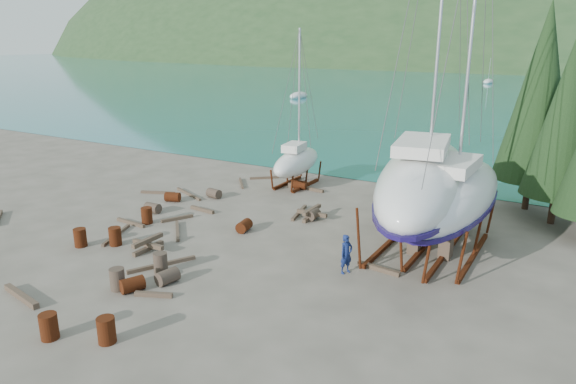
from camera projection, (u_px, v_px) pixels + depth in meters
The scene contains 46 objects.
ground at pixel (226, 253), 23.52m from camera, with size 600.00×600.00×0.00m, color #564F44.
bay_water at pixel (572, 59), 283.69m from camera, with size 700.00×700.00×0.00m, color #176F77.
far_hill at pixel (572, 59), 287.82m from camera, with size 800.00×360.00×110.00m, color #1F381C.
far_house_left at pixel (391, 58), 208.90m from camera, with size 6.60×5.60×5.60m.
far_house_center at pixel (495, 59), 189.38m from camera, with size 6.60×5.60×5.60m.
cypress_near_right at pixel (567, 115), 25.69m from camera, with size 3.60×3.60×10.00m.
cypress_back_left at pixel (541, 92), 27.83m from camera, with size 4.14×4.14×11.50m.
moored_boat_left at pixel (299, 96), 87.60m from camera, with size 2.00×5.00×6.05m.
moored_boat_mid at pixel (569, 98), 84.60m from camera, with size 2.00×5.00×6.05m.
moored_boat_far at pixel (488, 82), 118.16m from camera, with size 2.00×5.00×6.05m.
large_sailboat_near at pixel (424, 180), 23.20m from camera, with size 5.90×13.41×20.40m.
large_sailboat_far at pixel (453, 195), 22.65m from camera, with size 3.36×10.88×17.11m.
small_sailboat_shore at pixel (296, 161), 34.00m from camera, with size 2.90×6.55×10.13m.
worker at pixel (346, 254), 21.27m from camera, with size 0.61×0.40×1.68m, color #121F52.
drum_0 at pixel (115, 236), 24.30m from camera, with size 0.58×0.58×0.88m, color #571F0E.
drum_1 at pixel (168, 277), 20.48m from camera, with size 0.58×0.58×0.88m, color #2D2823.
drum_2 at pixel (173, 197), 30.97m from camera, with size 0.58×0.58×0.88m, color #571F0E.
drum_3 at pixel (49, 326), 16.62m from camera, with size 0.58×0.58×0.88m, color #571F0E.
drum_4 at pixel (300, 185), 33.57m from camera, with size 0.58×0.58×0.88m, color #571F0E.
drum_5 at pixel (161, 263), 21.39m from camera, with size 0.58×0.58×0.88m, color #2D2823.
drum_6 at pixel (244, 226), 26.11m from camera, with size 0.58×0.58×0.88m, color #571F0E.
drum_7 at pixel (106, 330), 16.41m from camera, with size 0.58×0.58×0.88m, color #571F0E.
drum_8 at pixel (147, 215), 27.21m from camera, with size 0.58×0.58×0.88m, color #571F0E.
drum_9 at pixel (214, 193), 31.70m from camera, with size 0.58×0.58×0.88m, color #2D2823.
drum_11 at pixel (313, 214), 27.86m from camera, with size 0.58×0.58×0.88m, color #2D2823.
drum_12 at pixel (132, 284), 19.82m from camera, with size 0.58×0.58×0.88m, color #571F0E.
drum_13 at pixel (80, 238), 24.15m from camera, with size 0.58×0.58×0.88m, color #571F0E.
drum_15 at pixel (153, 208), 28.93m from camera, with size 0.58×0.58×0.88m, color #2D2823.
drum_16 at pixel (117, 279), 19.93m from camera, with size 0.58×0.58×0.88m, color #2D2823.
timber_0 at pixel (241, 183), 34.82m from camera, with size 0.14×2.45×0.14m, color brown.
timber_1 at pixel (378, 269), 21.66m from camera, with size 0.19×1.97×0.19m, color brown.
timber_3 at pixel (116, 235), 25.47m from camera, with size 0.15×2.84×0.15m, color brown.
timber_4 at pixel (177, 218), 27.83m from camera, with size 0.17×1.79×0.17m, color brown.
timber_5 at pixel (162, 265), 22.09m from camera, with size 0.16×3.02×0.16m, color brown.
timber_6 at pixel (312, 189), 33.31m from camera, with size 0.19×1.76×0.19m, color brown.
timber_7 at pixel (154, 295), 19.46m from camera, with size 0.17×1.48×0.17m, color brown.
timber_8 at pixel (202, 210), 29.26m from camera, with size 0.19×1.74×0.19m, color brown.
timber_9 at pixel (264, 178), 36.17m from camera, with size 0.15×2.06×0.15m, color brown.
timber_10 at pixel (299, 213), 28.77m from camera, with size 0.16×2.58×0.16m, color brown.
timber_11 at pixel (177, 231), 26.02m from camera, with size 0.15×2.74×0.15m, color brown.
timber_12 at pixel (131, 223), 27.19m from camera, with size 0.17×2.10×0.17m, color brown.
timber_15 at pixel (189, 194), 32.35m from camera, with size 0.15×3.17×0.15m, color brown.
timber_16 at pixel (21, 296), 19.29m from camera, with size 0.23×2.48×0.23m, color brown.
timber_17 at pixel (158, 192), 32.63m from camera, with size 0.16×2.23×0.16m, color brown.
timber_pile_fore at pixel (148, 244), 23.70m from camera, with size 1.80×1.80×0.60m.
timber_pile_aft at pixel (312, 213), 28.00m from camera, with size 1.80×1.80×0.60m.
Camera 1 is at (13.54, -17.29, 9.32)m, focal length 32.00 mm.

